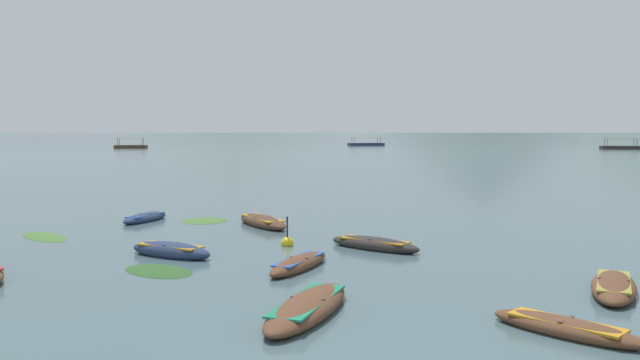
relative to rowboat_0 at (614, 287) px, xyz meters
The scene contains 18 objects.
ground_plane 1492.81m from the rowboat_0, 90.27° to the left, with size 6000.00×6000.00×0.00m, color #476066.
mountain_1 2583.16m from the rowboat_0, 99.39° to the left, with size 971.11×971.11×227.26m, color slate.
mountain_2 2654.80m from the rowboat_0, 76.94° to the left, with size 954.20×954.20×295.91m, color #4C5B56.
rowboat_0 is the anchor object (origin of this frame).
rowboat_1 20.10m from the rowboat_0, 141.28° to the left, with size 1.81×3.18×0.47m.
rowboat_2 7.98m from the rowboat_0, 164.94° to the right, with size 2.41×4.42×0.54m.
rowboat_3 15.21m from the rowboat_0, 132.06° to the left, with size 3.03×4.13×0.57m.
rowboat_4 8.22m from the rowboat_0, 133.76° to the left, with size 3.41×2.89×0.53m.
rowboat_6 13.25m from the rowboat_0, 160.05° to the left, with size 3.28×2.36×0.58m.
rowboat_7 4.11m from the rowboat_0, 125.88° to the right, with size 2.90×2.85×0.42m.
rowboat_8 8.58m from the rowboat_0, 161.59° to the left, with size 2.10×3.46×0.48m.
ferry_0 135.10m from the rowboat_0, 65.93° to the left, with size 8.32×4.17×2.54m.
ferry_1 153.78m from the rowboat_0, 89.35° to the left, with size 9.92×5.50×2.54m.
ferry_2 138.91m from the rowboat_0, 112.45° to the left, with size 7.31×2.96×2.54m.
mooring_buoy 10.92m from the rowboat_0, 143.41° to the left, with size 0.45×0.45×1.19m.
weed_patch_0 20.05m from the rowboat_0, 156.01° to the left, with size 3.15×1.22×0.14m, color #477033.
weed_patch_2 12.47m from the rowboat_0, 169.45° to the left, with size 1.52×2.54×0.14m, color #2D5628.
weed_patch_3 18.14m from the rowboat_0, 135.66° to the left, with size 2.02×2.34×0.14m, color #477033.
Camera 1 is at (-0.08, -8.91, 4.13)m, focal length 35.91 mm.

